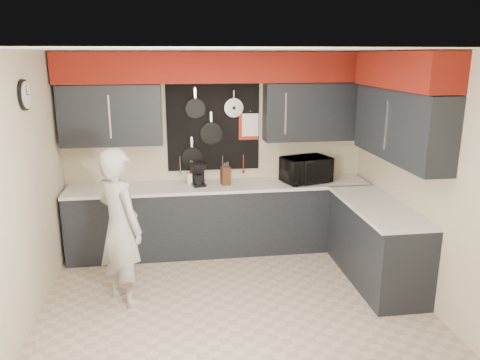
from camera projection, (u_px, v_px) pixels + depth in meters
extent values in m
plane|color=#B9A390|center=(234.00, 304.00, 4.94)|extent=(4.00, 4.00, 0.00)
cube|color=beige|center=(217.00, 151.00, 6.27)|extent=(4.00, 0.01, 2.60)
cube|color=black|center=(111.00, 115.00, 5.80)|extent=(1.24, 0.32, 0.75)
cube|color=black|center=(315.00, 112.00, 6.16)|extent=(1.34, 0.32, 0.75)
cube|color=maroon|center=(217.00, 67.00, 5.81)|extent=(3.94, 0.36, 0.38)
cube|color=black|center=(213.00, 127.00, 6.17)|extent=(1.22, 0.03, 1.15)
cylinder|color=black|center=(195.00, 108.00, 6.03)|extent=(0.26, 0.04, 0.26)
cylinder|color=black|center=(211.00, 133.00, 6.14)|extent=(0.30, 0.04, 0.30)
cylinder|color=black|center=(192.00, 157.00, 6.19)|extent=(0.27, 0.04, 0.27)
cylinder|color=silver|center=(234.00, 108.00, 6.10)|extent=(0.25, 0.02, 0.25)
cube|color=#B1230D|center=(249.00, 127.00, 6.21)|extent=(0.26, 0.01, 0.34)
cube|color=white|center=(250.00, 125.00, 6.19)|extent=(0.22, 0.01, 0.30)
cylinder|color=silver|center=(180.00, 165.00, 6.21)|extent=(0.01, 0.01, 0.20)
cylinder|color=silver|center=(202.00, 165.00, 6.25)|extent=(0.01, 0.01, 0.20)
cylinder|color=silver|center=(223.00, 164.00, 6.29)|extent=(0.01, 0.01, 0.20)
cylinder|color=silver|center=(243.00, 163.00, 6.33)|extent=(0.01, 0.01, 0.20)
cube|color=beige|center=(424.00, 179.00, 4.87)|extent=(0.01, 3.50, 2.60)
cube|color=black|center=(401.00, 125.00, 5.00)|extent=(0.32, 1.70, 0.75)
cube|color=maroon|center=(404.00, 70.00, 4.85)|extent=(0.36, 1.70, 0.38)
cube|color=beige|center=(21.00, 195.00, 4.33)|extent=(0.01, 3.50, 2.60)
cylinder|color=black|center=(24.00, 95.00, 4.48)|extent=(0.04, 0.30, 0.30)
cylinder|color=white|center=(26.00, 95.00, 4.49)|extent=(0.01, 0.26, 0.26)
cube|color=black|center=(220.00, 219.00, 6.21)|extent=(3.90, 0.60, 0.88)
cube|color=silver|center=(220.00, 186.00, 6.08)|extent=(3.90, 0.63, 0.04)
cube|color=black|center=(376.00, 244.00, 5.39)|extent=(0.60, 1.60, 0.88)
cube|color=silver|center=(378.00, 206.00, 5.27)|extent=(0.63, 1.60, 0.04)
cube|color=black|center=(223.00, 254.00, 6.06)|extent=(3.90, 0.06, 0.10)
imported|color=black|center=(306.00, 170.00, 6.16)|extent=(0.69, 0.56, 0.33)
cube|color=#3B1A12|center=(225.00, 176.00, 6.03)|extent=(0.13, 0.13, 0.24)
cylinder|color=white|center=(191.00, 178.00, 6.09)|extent=(0.11, 0.11, 0.14)
cube|color=black|center=(198.00, 185.00, 6.02)|extent=(0.20, 0.22, 0.03)
cube|color=black|center=(198.00, 173.00, 6.05)|extent=(0.17, 0.09, 0.27)
cube|color=black|center=(198.00, 166.00, 5.95)|extent=(0.20, 0.22, 0.05)
cylinder|color=black|center=(198.00, 179.00, 5.98)|extent=(0.10, 0.10, 0.12)
imported|color=#A8A8A5|center=(120.00, 227.00, 4.82)|extent=(0.70, 0.72, 1.67)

